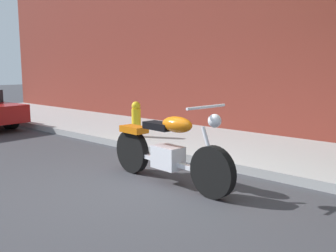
{
  "coord_description": "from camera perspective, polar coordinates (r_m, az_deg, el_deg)",
  "views": [
    {
      "loc": [
        3.56,
        -3.56,
        1.66
      ],
      "look_at": [
        -0.01,
        0.37,
        0.83
      ],
      "focal_mm": 41.22,
      "sensor_mm": 36.0,
      "label": 1
    }
  ],
  "objects": [
    {
      "name": "sidewalk",
      "position": [
        7.53,
        13.11,
        -3.57
      ],
      "size": [
        23.54,
        2.77,
        0.14
      ],
      "primitive_type": "cube",
      "color": "#9F9F9F",
      "rests_on": "ground"
    },
    {
      "name": "fire_hydrant",
      "position": [
        8.37,
        -4.72,
        0.57
      ],
      "size": [
        0.2,
        0.2,
        0.91
      ],
      "color": "gold",
      "rests_on": "ground"
    },
    {
      "name": "motorcycle",
      "position": [
        5.44,
        0.02,
        -3.67
      ],
      "size": [
        2.32,
        0.7,
        1.17
      ],
      "color": "black",
      "rests_on": "ground"
    },
    {
      "name": "ground_plane",
      "position": [
        5.3,
        -2.58,
        -9.41
      ],
      "size": [
        60.0,
        60.0,
        0.0
      ],
      "primitive_type": "plane",
      "color": "#38383D"
    }
  ]
}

